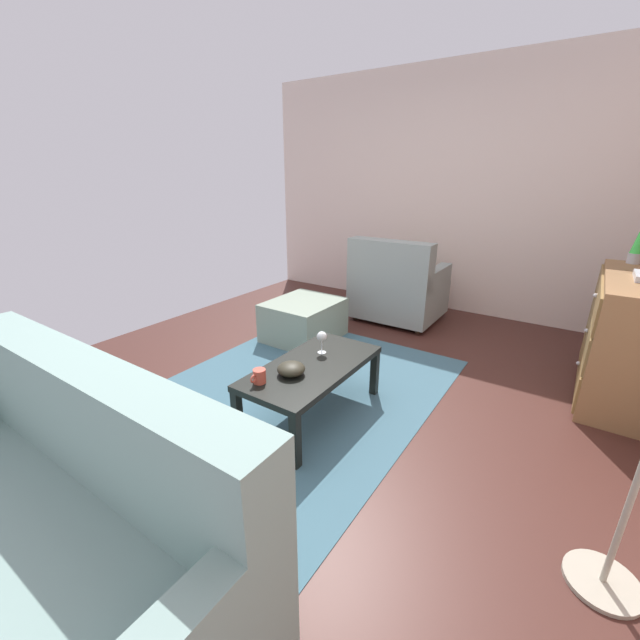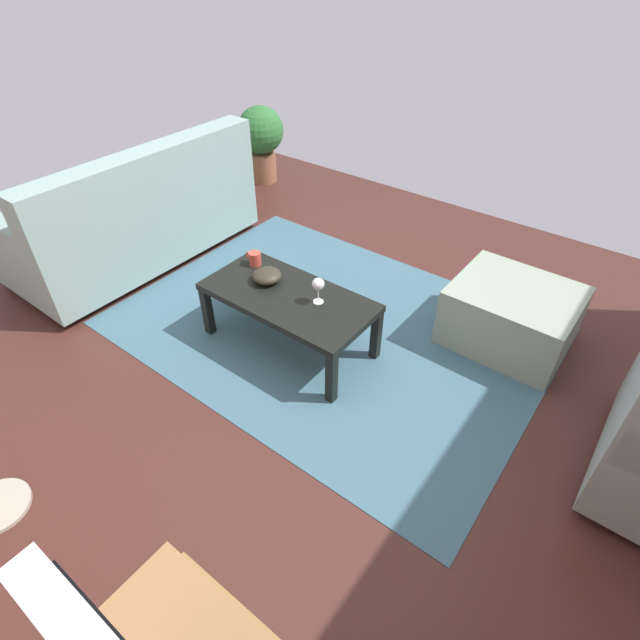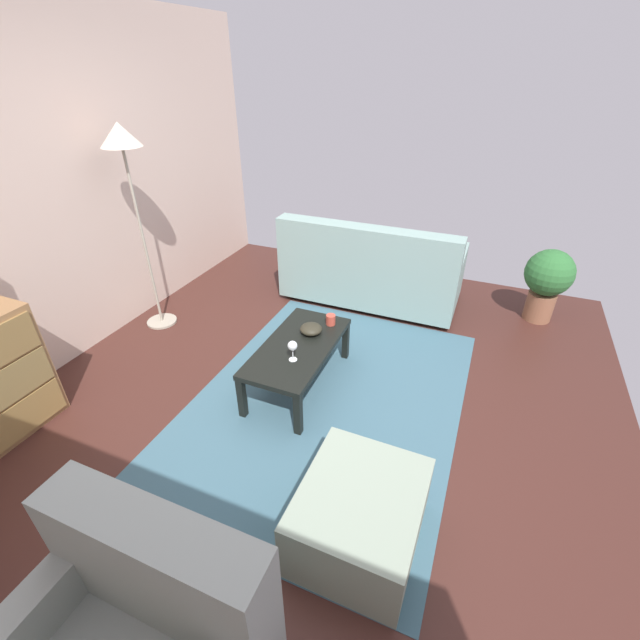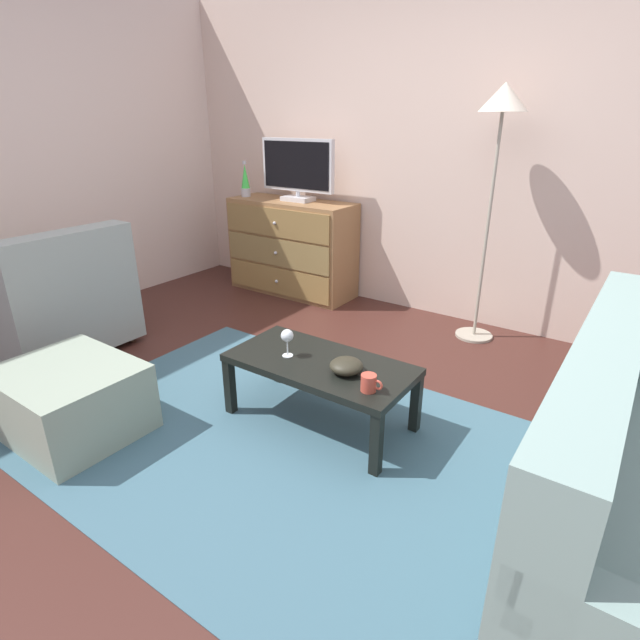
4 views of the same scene
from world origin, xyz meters
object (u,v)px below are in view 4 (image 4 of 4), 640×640
(ottoman, at_px, (71,400))
(bowl_decorative, at_px, (346,366))
(dresser, at_px, (292,248))
(tv, at_px, (297,168))
(lava_lamp, at_px, (245,181))
(wine_glass, at_px, (287,337))
(mug, at_px, (369,383))
(standing_lamp, at_px, (501,124))
(armchair, at_px, (58,304))
(coffee_table, at_px, (320,369))

(ottoman, bearing_deg, bowl_decorative, 33.44)
(dresser, bearing_deg, tv, 20.45)
(tv, height_order, lava_lamp, tv)
(dresser, distance_m, wine_glass, 2.18)
(ottoman, bearing_deg, lava_lamp, 111.40)
(tv, relative_size, mug, 6.65)
(mug, bearing_deg, lava_lamp, 143.45)
(wine_glass, xyz_separation_m, standing_lamp, (0.51, 1.69, 1.05))
(bowl_decorative, xyz_separation_m, armchair, (-2.23, -0.28, -0.06))
(dresser, xyz_separation_m, wine_glass, (1.32, -1.74, 0.05))
(tv, distance_m, coffee_table, 2.39)
(mug, bearing_deg, coffee_table, 161.78)
(standing_lamp, bearing_deg, mug, -88.56)
(lava_lamp, xyz_separation_m, coffee_table, (2.01, -1.64, -0.69))
(tv, xyz_separation_m, standing_lamp, (1.76, -0.07, 0.38))
(tv, height_order, wine_glass, tv)
(dresser, relative_size, wine_glass, 7.79)
(dresser, height_order, mug, dresser)
(wine_glass, height_order, bowl_decorative, wine_glass)
(dresser, distance_m, lava_lamp, 0.78)
(wine_glass, height_order, standing_lamp, standing_lamp)
(dresser, distance_m, tv, 0.73)
(dresser, height_order, coffee_table, dresser)
(dresser, bearing_deg, bowl_decorative, -45.54)
(tv, height_order, mug, tv)
(tv, xyz_separation_m, coffee_table, (1.44, -1.71, -0.84))
(dresser, height_order, lava_lamp, lava_lamp)
(bowl_decorative, bearing_deg, wine_glass, -177.00)
(tv, relative_size, standing_lamp, 0.42)
(armchair, bearing_deg, bowl_decorative, 7.20)
(ottoman, bearing_deg, wine_glass, 42.63)
(lava_lamp, distance_m, wine_glass, 2.55)
(lava_lamp, relative_size, wine_glass, 2.10)
(coffee_table, bearing_deg, lava_lamp, 140.74)
(dresser, bearing_deg, armchair, -105.31)
(dresser, relative_size, tv, 1.61)
(lava_lamp, relative_size, armchair, 0.36)
(tv, xyz_separation_m, ottoman, (0.40, -2.55, -0.97))
(coffee_table, bearing_deg, mug, -18.22)
(tv, relative_size, armchair, 0.84)
(mug, xyz_separation_m, armchair, (-2.42, -0.19, -0.06))
(coffee_table, height_order, standing_lamp, standing_lamp)
(lava_lamp, bearing_deg, armchair, -91.05)
(dresser, xyz_separation_m, armchair, (-0.55, -2.00, -0.08))
(wine_glass, distance_m, mug, 0.56)
(dresser, relative_size, ottoman, 1.75)
(mug, xyz_separation_m, bowl_decorative, (-0.19, 0.09, -0.00))
(tv, bearing_deg, mug, -45.42)
(bowl_decorative, xyz_separation_m, ottoman, (-1.22, -0.81, -0.22))
(standing_lamp, bearing_deg, lava_lamp, 179.88)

